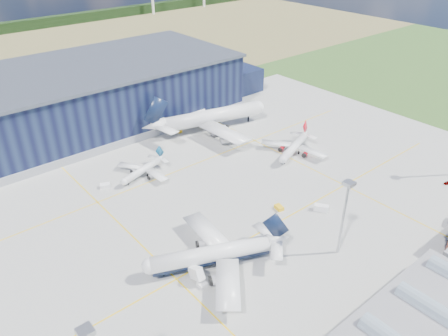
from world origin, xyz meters
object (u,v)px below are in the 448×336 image
car_a (448,183)px  airliner_navy (211,247)px  airliner_regional (142,167)px  gse_cart_b (105,186)px  gse_tug_c (179,131)px  airstair (196,276)px  airliner_widebody (212,109)px  gse_van_b (321,208)px  light_mast_center (345,207)px  gse_tug_b (279,208)px  airliner_red (294,144)px  hangar (102,95)px

car_a → airliner_navy: bearing=93.6°
airliner_regional → gse_cart_b: airliner_regional is taller
gse_tug_c → airstair: size_ratio=0.58×
airliner_widebody → car_a: airliner_widebody is taller
airliner_regional → airstair: bearing=55.3°
airliner_widebody → airstair: 91.42m
gse_cart_b → gse_van_b: bearing=-112.6°
airliner_navy → light_mast_center: bearing=172.6°
gse_tug_b → gse_tug_c: size_ratio=1.02×
gse_cart_b → car_a: size_ratio=1.07×
light_mast_center → airliner_red: bearing=54.5°
airliner_regional → gse_tug_b: (22.62, -45.38, -3.12)m
airliner_red → car_a: bearing=95.2°
airliner_navy → gse_tug_c: airliner_navy is taller
light_mast_center → airliner_regional: bearing=106.1°
light_mast_center → airliner_widebody: light_mast_center is taller
airliner_regional → gse_tug_c: size_ratio=7.96×
hangar → gse_tug_c: hangar is taller
gse_van_b → hangar: bearing=67.2°
airliner_navy → airliner_widebody: 85.99m
hangar → airliner_red: size_ratio=5.14×
hangar → light_mast_center: (7.19, -124.80, 3.82)m
light_mast_center → hangar: bearing=93.3°
hangar → airliner_widebody: (30.89, -39.80, -2.38)m
light_mast_center → gse_tug_b: (2.42, 24.62, -14.79)m
hangar → airliner_regional: hangar is taller
gse_tug_c → car_a: size_ratio=0.94×
airliner_widebody → airliner_regional: bearing=-147.6°
airliner_navy → gse_tug_b: 33.76m
gse_tug_b → airstair: airstair is taller
airliner_red → airstair: size_ratio=5.69×
gse_tug_c → airstair: airstair is taller
gse_tug_b → airstair: 39.54m
gse_van_b → airliner_regional: bearing=87.9°
airliner_widebody → gse_tug_c: (-13.05, 7.00, -8.60)m
airliner_red → car_a: size_ratio=9.15×
gse_cart_b → hangar: bearing=1.3°
airliner_widebody → gse_tug_c: size_ratio=19.55×
airliner_red → airliner_widebody: size_ratio=0.50×
car_a → airliner_widebody: bearing=38.2°
airstair → car_a: (94.52, -18.81, -1.06)m
gse_tug_c → gse_cart_b: 49.04m
gse_van_b → car_a: gse_van_b is taller
gse_tug_b → gse_van_b: 13.19m
light_mast_center → gse_cart_b: bearing=115.4°
light_mast_center → airliner_widebody: size_ratio=0.41×
airstair → car_a: 96.37m
car_a → gse_tug_b: bearing=80.8°
light_mast_center → airliner_red: light_mast_center is taller
hangar → gse_cart_b: (-26.77, -53.20, -10.90)m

